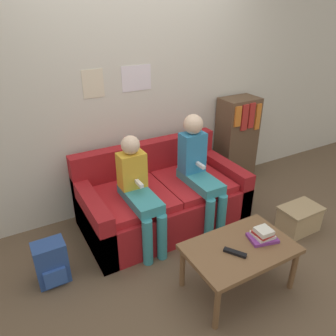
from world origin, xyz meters
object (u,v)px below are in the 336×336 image
couch (161,199)px  storage_box (299,219)px  bookshelf (236,141)px  backpack (51,263)px  tv_remote (235,253)px  person_right (199,167)px  person_left (139,189)px  coffee_table (240,252)px

couch → storage_box: couch is taller
bookshelf → storage_box: (-0.10, -1.14, -0.41)m
storage_box → backpack: backpack is taller
tv_remote → bookshelf: (1.21, 1.45, 0.13)m
couch → storage_box: 1.39m
bookshelf → person_right: bearing=-150.3°
tv_remote → backpack: (-1.17, 0.82, -0.23)m
couch → bookshelf: size_ratio=1.49×
couch → person_left: bearing=-148.6°
couch → storage_box: bearing=-36.1°
storage_box → backpack: size_ratio=1.08×
couch → tv_remote: 1.14m
person_left → person_right: size_ratio=0.92×
couch → person_right: (0.31, -0.19, 0.37)m
person_left → storage_box: person_left is taller
storage_box → person_right: bearing=142.0°
coffee_table → person_left: bearing=115.9°
bookshelf → backpack: (-2.39, -0.63, -0.36)m
backpack → person_left: bearing=6.8°
tv_remote → couch: bearing=57.4°
couch → coffee_table: bearing=-85.1°
coffee_table → person_right: 0.96m
coffee_table → person_right: size_ratio=0.73×
person_left → bookshelf: size_ratio=0.96×
coffee_table → tv_remote: (-0.09, -0.04, 0.06)m
person_right → backpack: 1.55m
tv_remote → backpack: tv_remote is taller
coffee_table → person_right: (0.22, 0.90, 0.27)m
person_left → coffee_table: bearing=-64.1°
coffee_table → backpack: bearing=148.2°
coffee_table → person_left: person_left is taller
coffee_table → backpack: coffee_table is taller
coffee_table → tv_remote: bearing=-155.2°
couch → person_right: person_right is taller
bookshelf → storage_box: bookshelf is taller
person_right → storage_box: person_right is taller
person_right → tv_remote: bearing=-108.0°
coffee_table → storage_box: coffee_table is taller
person_right → tv_remote: person_right is taller
storage_box → tv_remote: bearing=-164.2°
couch → person_right: size_ratio=1.42×
coffee_table → backpack: 1.50m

